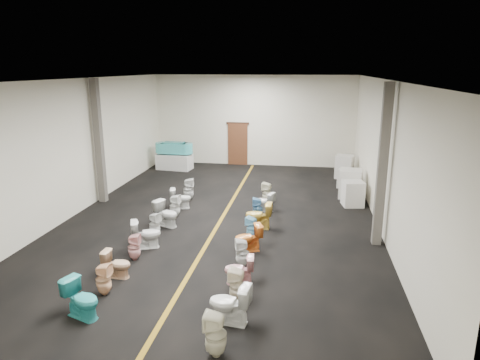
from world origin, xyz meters
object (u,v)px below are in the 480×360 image
(toilet_right_7, at_px, (259,216))
(toilet_right_9, at_px, (265,202))
(toilet_right_2, at_px, (237,285))
(toilet_right_5, at_px, (248,238))
(toilet_left_7, at_px, (175,206))
(toilet_right_1, at_px, (230,304))
(toilet_left_5, at_px, (155,224))
(appliance_crate_a, at_px, (353,194))
(toilet_right_6, at_px, (252,228))
(toilet_left_0, at_px, (82,299))
(toilet_right_8, at_px, (258,208))
(toilet_left_8, at_px, (181,198))
(toilet_left_4, at_px, (146,234))
(toilet_left_2, at_px, (117,264))
(appliance_crate_c, at_px, (347,178))
(bathtub, at_px, (174,148))
(toilet_right_10, at_px, (267,193))
(toilet_right_3, at_px, (239,270))
(toilet_left_3, at_px, (134,247))
(toilet_left_1, at_px, (104,279))
(display_table, at_px, (175,162))
(toilet_right_0, at_px, (216,335))
(toilet_right_4, at_px, (242,253))
(toilet_left_6, at_px, (167,214))
(appliance_crate_d, at_px, (344,167))
(toilet_left_9, at_px, (188,189))

(toilet_right_7, relative_size, toilet_right_9, 1.20)
(toilet_right_2, xyz_separation_m, toilet_right_5, (-0.14, 2.62, -0.01))
(toilet_left_7, bearing_deg, toilet_right_1, -147.49)
(toilet_right_7, bearing_deg, toilet_left_5, -68.94)
(appliance_crate_a, bearing_deg, toilet_right_6, -130.78)
(toilet_right_6, relative_size, toilet_right_9, 0.99)
(toilet_left_0, distance_m, toilet_right_8, 6.85)
(toilet_left_8, bearing_deg, toilet_right_8, -117.87)
(toilet_left_5, bearing_deg, toilet_left_4, -153.62)
(toilet_left_2, bearing_deg, appliance_crate_c, -32.71)
(bathtub, distance_m, toilet_left_4, 9.49)
(toilet_left_7, relative_size, toilet_right_10, 0.96)
(toilet_right_3, bearing_deg, toilet_left_3, -112.16)
(toilet_right_6, bearing_deg, toilet_left_5, -68.41)
(toilet_left_1, relative_size, toilet_right_8, 1.01)
(toilet_right_2, bearing_deg, bathtub, -150.97)
(appliance_crate_c, xyz_separation_m, toilet_right_2, (-3.03, -9.60, -0.00))
(display_table, xyz_separation_m, toilet_right_1, (5.03, -12.43, 0.05))
(toilet_right_0, height_order, toilet_right_5, toilet_right_0)
(bathtub, relative_size, toilet_right_4, 2.54)
(display_table, bearing_deg, appliance_crate_a, -29.05)
(toilet_left_3, bearing_deg, toilet_left_2, 172.46)
(toilet_left_2, distance_m, toilet_right_3, 2.92)
(bathtub, xyz_separation_m, toilet_left_6, (2.11, -7.53, -0.66))
(appliance_crate_d, relative_size, toilet_right_0, 1.24)
(toilet_left_6, bearing_deg, toilet_right_8, -45.20)
(toilet_left_3, bearing_deg, toilet_right_5, -76.70)
(appliance_crate_d, height_order, toilet_right_3, appliance_crate_d)
(toilet_left_6, relative_size, toilet_left_7, 1.06)
(appliance_crate_d, bearing_deg, toilet_left_1, -117.84)
(toilet_right_2, bearing_deg, toilet_right_7, -173.67)
(toilet_right_5, xyz_separation_m, toilet_right_9, (0.09, 3.40, -0.03))
(toilet_left_1, bearing_deg, toilet_right_5, -44.86)
(toilet_left_8, distance_m, toilet_right_4, 5.08)
(appliance_crate_d, bearing_deg, toilet_left_6, -130.18)
(toilet_left_4, bearing_deg, toilet_right_5, -108.02)
(toilet_left_3, bearing_deg, appliance_crate_d, -38.18)
(toilet_left_3, relative_size, toilet_right_4, 0.97)
(toilet_right_1, relative_size, toilet_right_7, 1.00)
(toilet_left_4, xyz_separation_m, toilet_right_8, (2.77, 2.80, -0.04))
(toilet_left_0, xyz_separation_m, toilet_right_5, (2.83, 3.67, -0.02))
(appliance_crate_a, relative_size, toilet_left_0, 1.12)
(toilet_left_3, height_order, toilet_right_10, toilet_right_10)
(toilet_left_9, height_order, toilet_right_4, toilet_left_9)
(appliance_crate_a, distance_m, toilet_left_4, 7.64)
(toilet_right_0, bearing_deg, toilet_left_0, -104.52)
(toilet_left_7, distance_m, toilet_left_8, 0.92)
(toilet_right_3, bearing_deg, toilet_right_0, -5.95)
(toilet_right_8, bearing_deg, toilet_right_5, -3.30)
(toilet_left_6, xyz_separation_m, toilet_right_1, (2.92, -4.90, 0.01))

